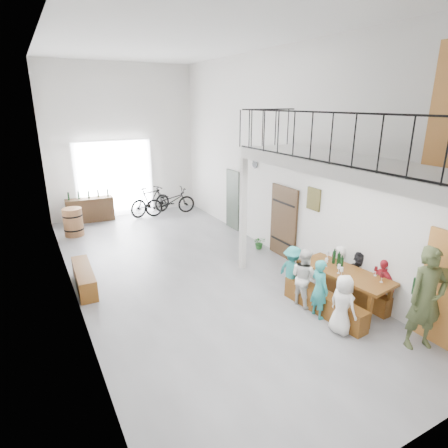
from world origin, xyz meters
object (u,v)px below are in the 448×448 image
bench_inner (323,303)px  bicycle_near (170,201)px  side_bench (84,278)px  oak_barrel (73,222)px  tasting_table (345,275)px  serving_counter (90,210)px  host_standing (426,299)px

bench_inner → bicycle_near: size_ratio=1.01×
side_bench → oak_barrel: size_ratio=1.88×
bicycle_near → side_bench: bearing=143.7°
tasting_table → side_bench: bearing=135.7°
serving_counter → bicycle_near: bearing=-7.8°
bench_inner → tasting_table: bearing=0.6°
side_bench → serving_counter: 5.36m
bench_inner → bicycle_near: 8.25m
bench_inner → side_bench: 5.42m
bench_inner → host_standing: size_ratio=1.05×
serving_counter → tasting_table: bearing=-64.4°
bench_inner → oak_barrel: (-3.81, 7.46, 0.23)m
host_standing → oak_barrel: bearing=136.0°
tasting_table → oak_barrel: bearing=112.9°
serving_counter → bicycle_near: bicycle_near is taller
side_bench → bicycle_near: 6.13m
oak_barrel → serving_counter: bearing=60.3°
side_bench → bicycle_near: (3.92, 4.71, 0.27)m
side_bench → tasting_table: bearing=-36.5°
tasting_table → oak_barrel: oak_barrel is taller
serving_counter → host_standing: size_ratio=0.87×
side_bench → bicycle_near: bearing=50.2°
oak_barrel → bicycle_near: bearing=12.2°
bench_inner → host_standing: host_standing is taller
oak_barrel → serving_counter: size_ratio=0.56×
side_bench → bicycle_near: size_ratio=0.88×
oak_barrel → host_standing: host_standing is taller
tasting_table → bench_inner: size_ratio=1.05×
serving_counter → host_standing: bearing=-67.0°
host_standing → bicycle_near: bearing=114.8°
bench_inner → oak_barrel: bearing=111.8°
serving_counter → bench_inner: bearing=-67.8°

